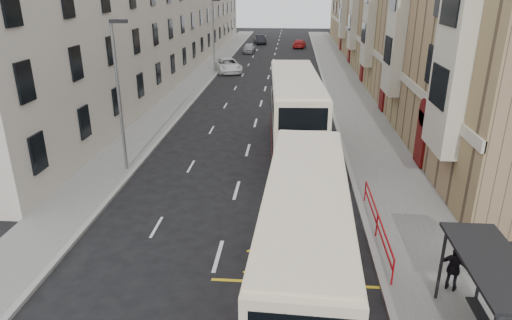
# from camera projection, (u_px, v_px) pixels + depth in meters

# --- Properties ---
(pavement_right) EXTENTS (4.00, 120.00, 0.15)m
(pavement_right) POSITION_uv_depth(u_px,v_px,m) (351.00, 99.00, 41.09)
(pavement_right) COLOR slate
(pavement_right) RESTS_ON ground
(pavement_left) EXTENTS (3.00, 120.00, 0.15)m
(pavement_left) POSITION_uv_depth(u_px,v_px,m) (182.00, 96.00, 42.24)
(pavement_left) COLOR slate
(pavement_left) RESTS_ON ground
(kerb_right) EXTENTS (0.25, 120.00, 0.15)m
(kerb_right) POSITION_uv_depth(u_px,v_px,m) (329.00, 98.00, 41.24)
(kerb_right) COLOR gray
(kerb_right) RESTS_ON ground
(kerb_left) EXTENTS (0.25, 120.00, 0.15)m
(kerb_left) POSITION_uv_depth(u_px,v_px,m) (198.00, 96.00, 42.13)
(kerb_left) COLOR gray
(kerb_left) RESTS_ON ground
(road_markings) EXTENTS (10.00, 110.00, 0.01)m
(road_markings) POSITION_uv_depth(u_px,v_px,m) (271.00, 69.00, 55.65)
(road_markings) COLOR silver
(road_markings) RESTS_ON ground
(terrace_right) EXTENTS (10.75, 79.00, 15.25)m
(terrace_right) POSITION_uv_depth(u_px,v_px,m) (401.00, 5.00, 52.18)
(terrace_right) COLOR #977757
(terrace_right) RESTS_ON ground
(terrace_left) EXTENTS (9.18, 79.00, 13.25)m
(terrace_left) POSITION_uv_depth(u_px,v_px,m) (160.00, 13.00, 54.75)
(terrace_left) COLOR beige
(terrace_left) RESTS_ON ground
(bus_shelter) EXTENTS (1.65, 4.25, 2.70)m
(bus_shelter) POSITION_uv_depth(u_px,v_px,m) (501.00, 293.00, 12.08)
(bus_shelter) COLOR black
(bus_shelter) RESTS_ON pavement_right
(guard_railing) EXTENTS (0.06, 6.56, 1.01)m
(guard_railing) POSITION_uv_depth(u_px,v_px,m) (377.00, 221.00, 18.41)
(guard_railing) COLOR #BC050E
(guard_railing) RESTS_ON pavement_right
(street_lamp_near) EXTENTS (0.93, 0.18, 8.00)m
(street_lamp_near) POSITION_uv_depth(u_px,v_px,m) (119.00, 89.00, 23.78)
(street_lamp_near) COLOR slate
(street_lamp_near) RESTS_ON pavement_left
(street_lamp_far) EXTENTS (0.93, 0.18, 8.00)m
(street_lamp_far) POSITION_uv_depth(u_px,v_px,m) (214.00, 32.00, 51.65)
(street_lamp_far) COLOR slate
(street_lamp_far) RESTS_ON pavement_left
(double_decker_front) EXTENTS (2.91, 10.88, 4.30)m
(double_decker_front) POSITION_uv_depth(u_px,v_px,m) (305.00, 245.00, 14.21)
(double_decker_front) COLOR beige
(double_decker_front) RESTS_ON ground
(double_decker_rear) EXTENTS (3.45, 12.15, 4.79)m
(double_decker_rear) POSITION_uv_depth(u_px,v_px,m) (295.00, 114.00, 27.44)
(double_decker_rear) COLOR beige
(double_decker_rear) RESTS_ON ground
(pedestrian_mid) EXTENTS (0.97, 0.81, 1.82)m
(pedestrian_mid) POSITION_uv_depth(u_px,v_px,m) (469.00, 250.00, 16.02)
(pedestrian_mid) COLOR black
(pedestrian_mid) RESTS_ON pavement_right
(pedestrian_far) EXTENTS (1.03, 0.82, 1.63)m
(pedestrian_far) POSITION_uv_depth(u_px,v_px,m) (454.00, 269.00, 15.11)
(pedestrian_far) COLOR black
(pedestrian_far) RESTS_ON pavement_right
(white_van) EXTENTS (4.33, 6.26, 1.59)m
(white_van) POSITION_uv_depth(u_px,v_px,m) (228.00, 65.00, 53.56)
(white_van) COLOR white
(white_van) RESTS_ON ground
(car_silver) EXTENTS (1.72, 4.14, 1.40)m
(car_silver) POSITION_uv_depth(u_px,v_px,m) (249.00, 48.00, 68.68)
(car_silver) COLOR #9DA0A4
(car_silver) RESTS_ON ground
(car_dark) EXTENTS (2.63, 4.91, 1.54)m
(car_dark) POSITION_uv_depth(u_px,v_px,m) (260.00, 39.00, 78.76)
(car_dark) COLOR black
(car_dark) RESTS_ON ground
(car_red) EXTENTS (2.36, 4.75, 1.33)m
(car_red) POSITION_uv_depth(u_px,v_px,m) (299.00, 44.00, 73.90)
(car_red) COLOR maroon
(car_red) RESTS_ON ground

